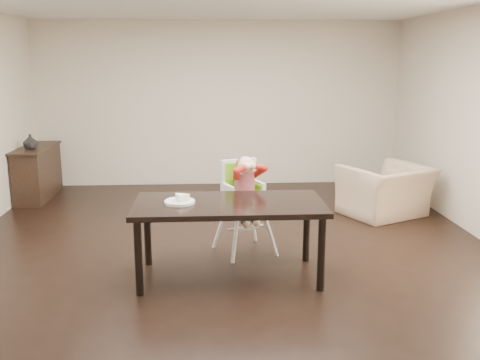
{
  "coord_description": "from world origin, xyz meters",
  "views": [
    {
      "loc": [
        -0.19,
        -5.42,
        2.06
      ],
      "look_at": [
        0.14,
        -0.1,
        0.86
      ],
      "focal_mm": 40.0,
      "sensor_mm": 36.0,
      "label": 1
    }
  ],
  "objects_px": {
    "high_chair": "(244,185)",
    "armchair": "(386,182)",
    "sideboard": "(37,172)",
    "dining_table": "(229,210)"
  },
  "relations": [
    {
      "from": "armchair",
      "to": "sideboard",
      "type": "xyz_separation_m",
      "value": [
        -4.98,
        1.26,
        -0.06
      ]
    },
    {
      "from": "dining_table",
      "to": "high_chair",
      "type": "bearing_deg",
      "value": 75.16
    },
    {
      "from": "armchair",
      "to": "high_chair",
      "type": "bearing_deg",
      "value": 6.34
    },
    {
      "from": "dining_table",
      "to": "armchair",
      "type": "height_order",
      "value": "armchair"
    },
    {
      "from": "high_chair",
      "to": "armchair",
      "type": "xyz_separation_m",
      "value": [
        2.0,
        1.27,
        -0.29
      ]
    },
    {
      "from": "dining_table",
      "to": "armchair",
      "type": "distance_m",
      "value": 2.96
    },
    {
      "from": "dining_table",
      "to": "armchair",
      "type": "relative_size",
      "value": 1.72
    },
    {
      "from": "dining_table",
      "to": "armchair",
      "type": "bearing_deg",
      "value": 42.07
    },
    {
      "from": "dining_table",
      "to": "sideboard",
      "type": "xyz_separation_m",
      "value": [
        -2.79,
        3.24,
        -0.27
      ]
    },
    {
      "from": "high_chair",
      "to": "sideboard",
      "type": "xyz_separation_m",
      "value": [
        -2.98,
        2.52,
        -0.35
      ]
    }
  ]
}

